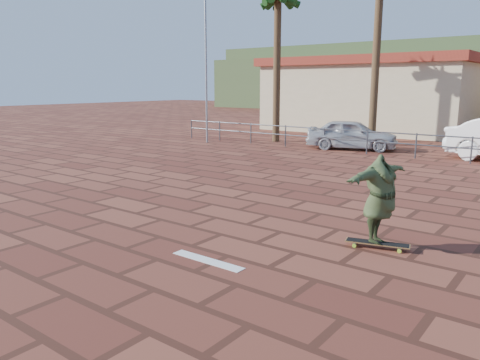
# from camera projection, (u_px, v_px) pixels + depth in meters

# --- Properties ---
(ground) EXTENTS (120.00, 120.00, 0.00)m
(ground) POSITION_uv_depth(u_px,v_px,m) (221.00, 234.00, 9.06)
(ground) COLOR brown
(ground) RESTS_ON ground
(paint_stripe) EXTENTS (1.40, 0.22, 0.01)m
(paint_stripe) POSITION_uv_depth(u_px,v_px,m) (208.00, 260.00, 7.71)
(paint_stripe) COLOR white
(paint_stripe) RESTS_ON ground
(guardrail) EXTENTS (24.06, 0.06, 1.00)m
(guardrail) POSITION_uv_depth(u_px,v_px,m) (416.00, 141.00, 18.28)
(guardrail) COLOR #47494F
(guardrail) RESTS_ON ground
(flagpole) EXTENTS (1.30, 0.10, 8.00)m
(flagpole) POSITION_uv_depth(u_px,v_px,m) (208.00, 47.00, 22.57)
(flagpole) COLOR gray
(flagpole) RESTS_ON ground
(palm_far_left) EXTENTS (2.40, 2.40, 8.25)m
(palm_far_left) POSITION_uv_depth(u_px,v_px,m) (278.00, 1.00, 22.67)
(palm_far_left) COLOR brown
(palm_far_left) RESTS_ON ground
(building_west) EXTENTS (12.60, 7.60, 4.50)m
(building_west) POSITION_uv_depth(u_px,v_px,m) (370.00, 94.00, 29.32)
(building_west) COLOR beige
(building_west) RESTS_ON ground
(hill_back) EXTENTS (35.00, 14.00, 8.00)m
(hill_back) POSITION_uv_depth(u_px,v_px,m) (355.00, 76.00, 64.98)
(hill_back) COLOR #384C28
(hill_back) RESTS_ON ground
(longboard) EXTENTS (1.13, 0.53, 0.11)m
(longboard) POSITION_uv_depth(u_px,v_px,m) (377.00, 243.00, 8.28)
(longboard) COLOR olive
(longboard) RESTS_ON ground
(skateboarder) EXTENTS (0.72, 1.98, 1.58)m
(skateboarder) POSITION_uv_depth(u_px,v_px,m) (380.00, 199.00, 8.12)
(skateboarder) COLOR #344324
(skateboarder) RESTS_ON longboard
(car_silver) EXTENTS (4.24, 2.67, 1.35)m
(car_silver) POSITION_uv_depth(u_px,v_px,m) (352.00, 134.00, 20.92)
(car_silver) COLOR #B1B5B9
(car_silver) RESTS_ON ground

